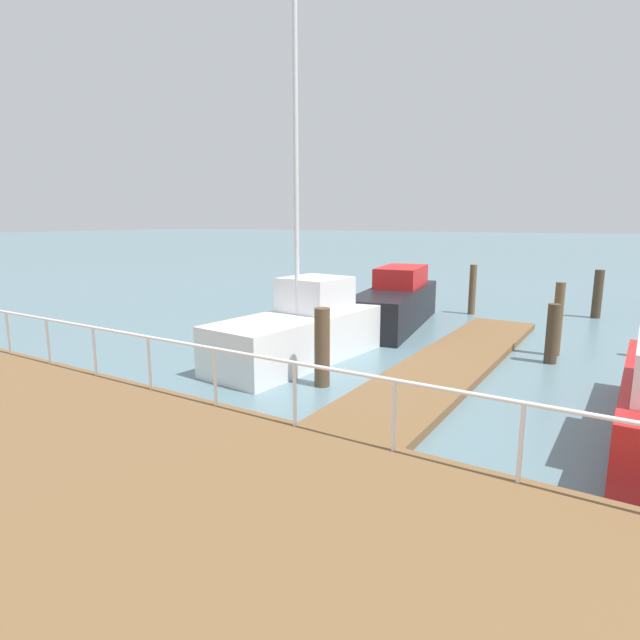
% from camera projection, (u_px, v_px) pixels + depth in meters
% --- Properties ---
extents(ground_plane, '(300.00, 300.00, 0.00)m').
position_uv_depth(ground_plane, '(117.00, 343.00, 15.46)').
color(ground_plane, slate).
extents(floating_dock, '(12.39, 2.00, 0.18)m').
position_uv_depth(floating_dock, '(449.00, 365.00, 12.84)').
color(floating_dock, brown).
rests_on(floating_dock, ground_plane).
extents(boardwalk_railing, '(0.06, 29.17, 1.08)m').
position_uv_depth(boardwalk_railing, '(454.00, 406.00, 6.75)').
color(boardwalk_railing, white).
rests_on(boardwalk_railing, boardwalk).
extents(dock_piling_1, '(0.34, 0.34, 1.83)m').
position_uv_depth(dock_piling_1, '(598.00, 294.00, 19.28)').
color(dock_piling_1, '#473826').
rests_on(dock_piling_1, ground_plane).
extents(dock_piling_2, '(0.25, 0.25, 2.02)m').
position_uv_depth(dock_piling_2, '(558.00, 319.00, 13.86)').
color(dock_piling_2, brown).
rests_on(dock_piling_2, ground_plane).
extents(dock_piling_3, '(0.27, 0.27, 1.95)m').
position_uv_depth(dock_piling_3, '(472.00, 290.00, 20.05)').
color(dock_piling_3, brown).
rests_on(dock_piling_3, ground_plane).
extents(dock_piling_4, '(0.31, 0.31, 1.56)m').
position_uv_depth(dock_piling_4, '(552.00, 334.00, 13.16)').
color(dock_piling_4, '#473826').
rests_on(dock_piling_4, ground_plane).
extents(dock_piling_5, '(0.34, 0.34, 1.77)m').
position_uv_depth(dock_piling_5, '(322.00, 347.00, 11.32)').
color(dock_piling_5, brown).
rests_on(dock_piling_5, ground_plane).
extents(moored_boat_0, '(6.49, 2.80, 2.01)m').
position_uv_depth(moored_boat_0, '(396.00, 303.00, 17.95)').
color(moored_boat_0, black).
rests_on(moored_boat_0, ground_plane).
extents(moored_boat_2, '(5.38, 2.37, 9.49)m').
position_uv_depth(moored_boat_2, '(300.00, 330.00, 13.43)').
color(moored_boat_2, white).
rests_on(moored_boat_2, ground_plane).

